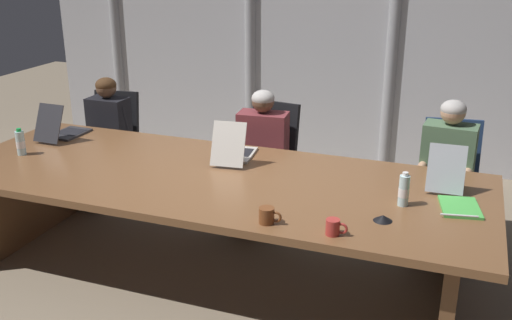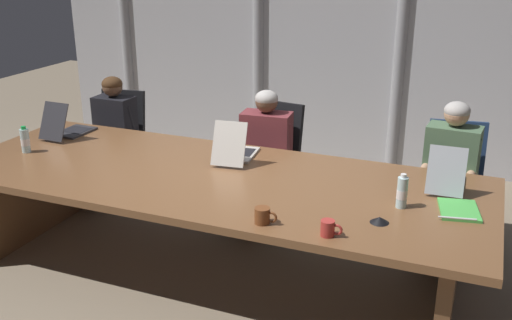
% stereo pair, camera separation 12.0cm
% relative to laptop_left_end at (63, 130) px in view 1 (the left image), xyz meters
% --- Properties ---
extents(ground_plane, '(12.76, 12.76, 0.00)m').
position_rel_laptop_left_end_xyz_m(ground_plane, '(1.49, -0.36, -0.81)').
color(ground_plane, '#7F705B').
extents(conference_table, '(3.71, 1.38, 0.75)m').
position_rel_laptop_left_end_xyz_m(conference_table, '(1.49, -0.36, -0.21)').
color(conference_table, brown).
rests_on(conference_table, ground_plane).
extents(curtain_backdrop, '(6.38, 0.17, 2.60)m').
position_rel_laptop_left_end_xyz_m(curtain_backdrop, '(1.49, 2.35, 0.49)').
color(curtain_backdrop, '#B2B2B7').
rests_on(curtain_backdrop, ground_plane).
extents(laptop_left_end, '(0.24, 0.46, 0.30)m').
position_rel_laptop_left_end_xyz_m(laptop_left_end, '(0.00, 0.00, 0.00)').
color(laptop_left_end, '#2D2D33').
rests_on(laptop_left_end, conference_table).
extents(laptop_left_mid, '(0.29, 0.50, 0.31)m').
position_rel_laptop_left_end_xyz_m(laptop_left_mid, '(1.51, 0.00, 0.00)').
color(laptop_left_mid, beige).
rests_on(laptop_left_mid, conference_table).
extents(laptop_center, '(0.24, 0.44, 0.31)m').
position_rel_laptop_left_end_xyz_m(laptop_center, '(2.98, 0.02, 0.00)').
color(laptop_center, '#A8ADB7').
rests_on(laptop_center, conference_table).
extents(office_chair_left_end, '(0.60, 0.60, 0.93)m').
position_rel_laptop_left_end_xyz_m(office_chair_left_end, '(-0.05, 0.71, -0.46)').
color(office_chair_left_end, black).
rests_on(office_chair_left_end, ground_plane).
extents(office_chair_left_mid, '(0.60, 0.61, 0.97)m').
position_rel_laptop_left_end_xyz_m(office_chair_left_mid, '(1.50, 0.72, -0.45)').
color(office_chair_left_mid, black).
rests_on(office_chair_left_mid, ground_plane).
extents(office_chair_center, '(0.60, 0.61, 0.96)m').
position_rel_laptop_left_end_xyz_m(office_chair_center, '(3.01, 0.72, -0.45)').
color(office_chair_center, navy).
rests_on(office_chair_center, ground_plane).
extents(person_left_end, '(0.36, 0.55, 1.12)m').
position_rel_laptop_left_end_xyz_m(person_left_end, '(0.00, 0.55, -0.18)').
color(person_left_end, black).
rests_on(person_left_end, ground_plane).
extents(person_left_mid, '(0.45, 0.57, 1.12)m').
position_rel_laptop_left_end_xyz_m(person_left_mid, '(1.51, 0.56, -0.17)').
color(person_left_mid, brown).
rests_on(person_left_mid, ground_plane).
extents(person_center, '(0.42, 0.57, 1.17)m').
position_rel_laptop_left_end_xyz_m(person_center, '(2.96, 0.56, -0.15)').
color(person_center, '#4C6B4C').
rests_on(person_center, ground_plane).
extents(water_bottle_primary, '(0.06, 0.06, 0.21)m').
position_rel_laptop_left_end_xyz_m(water_bottle_primary, '(2.76, -0.41, 0.04)').
color(water_bottle_primary, silver).
rests_on(water_bottle_primary, conference_table).
extents(water_bottle_secondary, '(0.07, 0.07, 0.20)m').
position_rel_laptop_left_end_xyz_m(water_bottle_secondary, '(-0.02, -0.46, 0.03)').
color(water_bottle_secondary, silver).
rests_on(water_bottle_secondary, conference_table).
extents(coffee_mug_near, '(0.13, 0.09, 0.09)m').
position_rel_laptop_left_end_xyz_m(coffee_mug_near, '(2.08, -0.92, -0.01)').
color(coffee_mug_near, brown).
rests_on(coffee_mug_near, conference_table).
extents(coffee_mug_far, '(0.12, 0.08, 0.09)m').
position_rel_laptop_left_end_xyz_m(coffee_mug_far, '(2.46, -0.93, -0.01)').
color(coffee_mug_far, '#B2332D').
rests_on(coffee_mug_far, conference_table).
extents(conference_mic_left_side, '(0.11, 0.11, 0.03)m').
position_rel_laptop_left_end_xyz_m(conference_mic_left_side, '(2.69, -0.66, -0.04)').
color(conference_mic_left_side, black).
rests_on(conference_mic_left_side, conference_table).
extents(spiral_notepad, '(0.27, 0.34, 0.03)m').
position_rel_laptop_left_end_xyz_m(spiral_notepad, '(3.09, -0.34, -0.05)').
color(spiral_notepad, '#4CB74C').
rests_on(spiral_notepad, conference_table).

